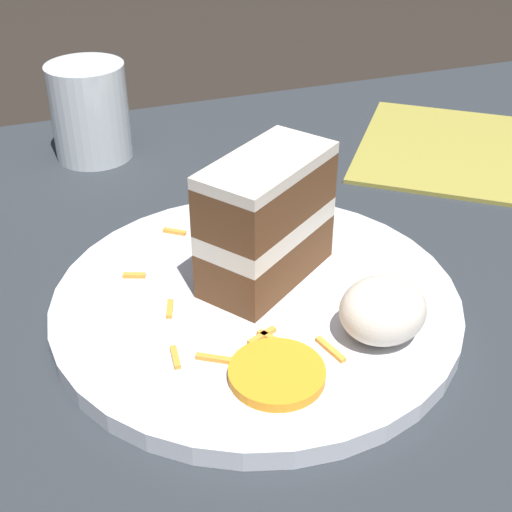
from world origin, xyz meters
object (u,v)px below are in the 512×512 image
orange_garnish (277,373)px  menu_card (440,148)px  cream_dollop (383,310)px  plate (256,303)px  cake_slice (266,220)px  drinking_glass (91,118)px

orange_garnish → menu_card: size_ratio=0.28×
menu_card → cream_dollop: bearing=88.5°
plate → orange_garnish: size_ratio=4.84×
plate → cake_slice: cake_slice is taller
cake_slice → menu_card: (-0.25, -0.17, -0.06)m
plate → menu_card: size_ratio=1.37×
cream_dollop → drinking_glass: 0.38m
cream_dollop → menu_card: 0.33m
orange_garnish → plate: bearing=-101.2°
cream_dollop → orange_garnish: (0.08, 0.01, -0.02)m
plate → menu_card: 0.33m
cake_slice → cream_dollop: cake_slice is taller
drinking_glass → cake_slice: bearing=106.4°
plate → drinking_glass: size_ratio=3.04×
plate → menu_card: bearing=-144.7°
orange_garnish → menu_card: orange_garnish is taller
cake_slice → drinking_glass: cake_slice is taller
plate → orange_garnish: (0.02, 0.08, 0.01)m
cream_dollop → plate: bearing=-48.9°
cream_dollop → drinking_glass: (0.13, -0.36, 0.01)m
plate → cream_dollop: bearing=131.1°
cream_dollop → menu_card: (-0.21, -0.26, -0.03)m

